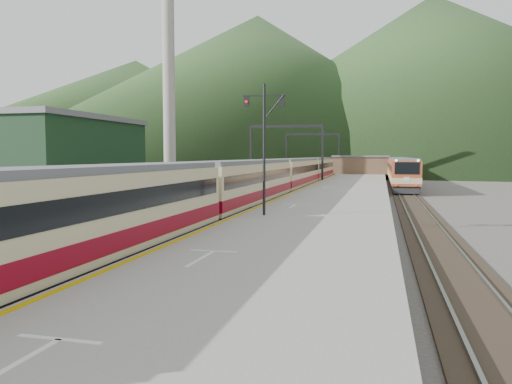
# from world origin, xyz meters

# --- Properties ---
(track_main) EXTENTS (2.60, 200.00, 0.23)m
(track_main) POSITION_xyz_m (0.00, 40.00, 0.07)
(track_main) COLOR black
(track_main) RESTS_ON ground
(track_far) EXTENTS (2.60, 200.00, 0.23)m
(track_far) POSITION_xyz_m (-5.00, 40.00, 0.07)
(track_far) COLOR black
(track_far) RESTS_ON ground
(track_second) EXTENTS (2.60, 200.00, 0.23)m
(track_second) POSITION_xyz_m (11.50, 40.00, 0.07)
(track_second) COLOR black
(track_second) RESTS_ON ground
(platform) EXTENTS (8.00, 100.00, 1.00)m
(platform) POSITION_xyz_m (5.60, 38.00, 0.50)
(platform) COLOR gray
(platform) RESTS_ON ground
(gantry_near) EXTENTS (9.55, 0.25, 8.00)m
(gantry_near) POSITION_xyz_m (-2.85, 55.00, 5.59)
(gantry_near) COLOR black
(gantry_near) RESTS_ON ground
(gantry_far) EXTENTS (9.55, 0.25, 8.00)m
(gantry_far) POSITION_xyz_m (-2.85, 80.00, 5.59)
(gantry_far) COLOR black
(gantry_far) RESTS_ON ground
(warehouse) EXTENTS (14.50, 20.50, 8.60)m
(warehouse) POSITION_xyz_m (-28.00, 42.00, 4.32)
(warehouse) COLOR black
(warehouse) RESTS_ON ground
(smokestack) EXTENTS (1.80, 1.80, 30.00)m
(smokestack) POSITION_xyz_m (-22.00, 62.00, 15.00)
(smokestack) COLOR #9E998E
(smokestack) RESTS_ON ground
(station_shed) EXTENTS (9.40, 4.40, 3.10)m
(station_shed) POSITION_xyz_m (5.60, 78.00, 2.57)
(station_shed) COLOR brown
(station_shed) RESTS_ON platform
(hill_a) EXTENTS (180.00, 180.00, 60.00)m
(hill_a) POSITION_xyz_m (-40.00, 190.00, 30.00)
(hill_a) COLOR #23421D
(hill_a) RESTS_ON ground
(hill_b) EXTENTS (220.00, 220.00, 75.00)m
(hill_b) POSITION_xyz_m (30.00, 230.00, 37.50)
(hill_b) COLOR #23421D
(hill_b) RESTS_ON ground
(hill_d) EXTENTS (200.00, 200.00, 55.00)m
(hill_d) POSITION_xyz_m (-120.00, 240.00, 27.50)
(hill_d) COLOR #23421D
(hill_d) RESTS_ON ground
(main_train) EXTENTS (2.84, 77.99, 3.47)m
(main_train) POSITION_xyz_m (0.00, 34.73, 1.97)
(main_train) COLOR #C4B782
(main_train) RESTS_ON track_main
(second_train) EXTENTS (2.91, 59.66, 3.55)m
(second_train) POSITION_xyz_m (11.50, 73.83, 2.00)
(second_train) COLOR #A74A27
(second_train) RESTS_ON track_second
(signal_mast) EXTENTS (2.20, 0.35, 6.73)m
(signal_mast) POSITION_xyz_m (3.14, 17.13, 5.12)
(signal_mast) COLOR black
(signal_mast) RESTS_ON platform
(short_signal_b) EXTENTS (0.26, 0.23, 2.27)m
(short_signal_b) POSITION_xyz_m (-3.51, 30.89, 1.46)
(short_signal_b) COLOR black
(short_signal_b) RESTS_ON ground
(short_signal_c) EXTENTS (0.24, 0.19, 2.27)m
(short_signal_c) POSITION_xyz_m (-6.42, 20.86, 1.46)
(short_signal_c) COLOR black
(short_signal_c) RESTS_ON ground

